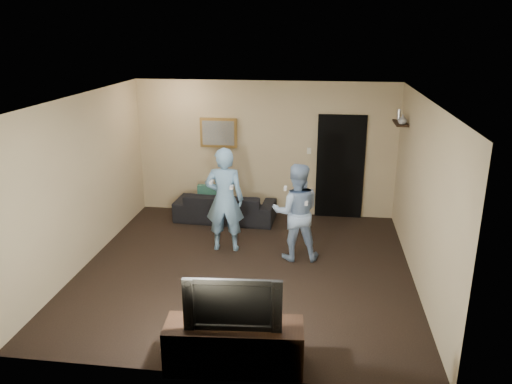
# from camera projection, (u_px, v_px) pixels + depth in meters

# --- Properties ---
(ground) EXTENTS (5.00, 5.00, 0.00)m
(ground) POSITION_uv_depth(u_px,v_px,m) (246.00, 269.00, 7.66)
(ground) COLOR black
(ground) RESTS_ON ground
(ceiling) EXTENTS (5.00, 5.00, 0.04)m
(ceiling) POSITION_uv_depth(u_px,v_px,m) (245.00, 98.00, 6.85)
(ceiling) COLOR silver
(ceiling) RESTS_ON wall_back
(wall_back) EXTENTS (5.00, 0.04, 2.60)m
(wall_back) POSITION_uv_depth(u_px,v_px,m) (265.00, 149.00, 9.61)
(wall_back) COLOR tan
(wall_back) RESTS_ON ground
(wall_front) EXTENTS (5.00, 0.04, 2.60)m
(wall_front) POSITION_uv_depth(u_px,v_px,m) (207.00, 265.00, 4.90)
(wall_front) COLOR tan
(wall_front) RESTS_ON ground
(wall_left) EXTENTS (0.04, 5.00, 2.60)m
(wall_left) POSITION_uv_depth(u_px,v_px,m) (83.00, 182.00, 7.57)
(wall_left) COLOR tan
(wall_left) RESTS_ON ground
(wall_right) EXTENTS (0.04, 5.00, 2.60)m
(wall_right) POSITION_uv_depth(u_px,v_px,m) (422.00, 195.00, 6.95)
(wall_right) COLOR tan
(wall_right) RESTS_ON ground
(sofa) EXTENTS (1.92, 0.83, 0.55)m
(sofa) POSITION_uv_depth(u_px,v_px,m) (225.00, 206.00, 9.54)
(sofa) COLOR black
(sofa) RESTS_ON ground
(throw_pillow) EXTENTS (0.43, 0.20, 0.42)m
(throw_pillow) POSITION_uv_depth(u_px,v_px,m) (209.00, 196.00, 9.51)
(throw_pillow) COLOR #17453B
(throw_pillow) RESTS_ON sofa
(painting_frame) EXTENTS (0.72, 0.05, 0.57)m
(painting_frame) POSITION_uv_depth(u_px,v_px,m) (219.00, 133.00, 9.61)
(painting_frame) COLOR olive
(painting_frame) RESTS_ON wall_back
(painting_canvas) EXTENTS (0.62, 0.01, 0.47)m
(painting_canvas) POSITION_uv_depth(u_px,v_px,m) (218.00, 133.00, 9.58)
(painting_canvas) COLOR slate
(painting_canvas) RESTS_ON painting_frame
(doorway) EXTENTS (0.90, 0.06, 2.00)m
(doorway) POSITION_uv_depth(u_px,v_px,m) (340.00, 167.00, 9.50)
(doorway) COLOR black
(doorway) RESTS_ON ground
(light_switch) EXTENTS (0.08, 0.02, 0.12)m
(light_switch) POSITION_uv_depth(u_px,v_px,m) (309.00, 151.00, 9.48)
(light_switch) COLOR silver
(light_switch) RESTS_ON wall_back
(wall_shelf) EXTENTS (0.20, 0.60, 0.03)m
(wall_shelf) POSITION_uv_depth(u_px,v_px,m) (400.00, 123.00, 8.44)
(wall_shelf) COLOR black
(wall_shelf) RESTS_ON wall_right
(shelf_vase) EXTENTS (0.18, 0.18, 0.16)m
(shelf_vase) POSITION_uv_depth(u_px,v_px,m) (403.00, 119.00, 8.24)
(shelf_vase) COLOR #A3A3A7
(shelf_vase) RESTS_ON wall_shelf
(shelf_figurine) EXTENTS (0.06, 0.06, 0.18)m
(shelf_figurine) POSITION_uv_depth(u_px,v_px,m) (399.00, 114.00, 8.64)
(shelf_figurine) COLOR silver
(shelf_figurine) RESTS_ON wall_shelf
(tv_console) EXTENTS (1.52, 0.59, 0.53)m
(tv_console) POSITION_uv_depth(u_px,v_px,m) (234.00, 346.00, 5.39)
(tv_console) COLOR black
(tv_console) RESTS_ON ground
(television) EXTENTS (1.03, 0.21, 0.59)m
(television) POSITION_uv_depth(u_px,v_px,m) (233.00, 300.00, 5.21)
(television) COLOR black
(television) RESTS_ON tv_console
(wii_player_left) EXTENTS (0.66, 0.52, 1.74)m
(wii_player_left) POSITION_uv_depth(u_px,v_px,m) (225.00, 200.00, 8.09)
(wii_player_left) COLOR #709CC3
(wii_player_left) RESTS_ON ground
(wii_player_right) EXTENTS (0.82, 0.68, 1.56)m
(wii_player_right) POSITION_uv_depth(u_px,v_px,m) (296.00, 212.00, 7.80)
(wii_player_right) COLOR #87A1C5
(wii_player_right) RESTS_ON ground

